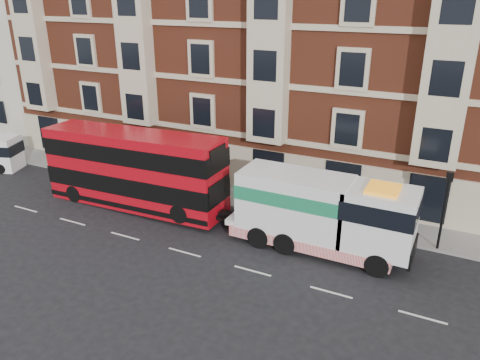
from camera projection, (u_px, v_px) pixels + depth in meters
ground at (185, 252)px, 24.86m from camera, size 120.00×120.00×0.00m
sidewalk at (246, 199)px, 31.06m from camera, size 90.00×3.00×0.15m
victorian_terrace at (299, 34)px, 33.35m from camera, size 45.00×12.00×20.40m
cream_block at (0, 42)px, 45.80m from camera, size 16.00×10.00×16.80m
lamp_post_west at (158, 155)px, 31.50m from camera, size 0.35×0.15×4.35m
lamp_post_east at (445, 205)px, 24.04m from camera, size 0.35×0.15×4.35m
double_decker_bus at (134, 168)px, 29.28m from camera, size 12.18×2.80×4.93m
tow_truck at (319, 212)px, 24.45m from camera, size 9.75×2.88×4.06m
pedestrian at (151, 174)px, 32.90m from camera, size 0.73×0.70×1.68m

